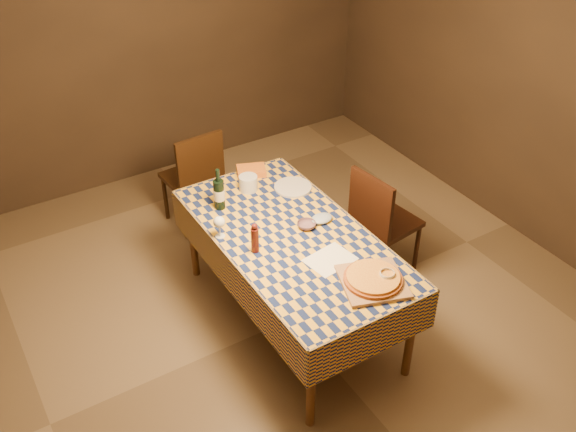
{
  "coord_description": "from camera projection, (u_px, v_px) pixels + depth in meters",
  "views": [
    {
      "loc": [
        -1.8,
        -2.88,
        3.36
      ],
      "look_at": [
        0.0,
        0.05,
        0.9
      ],
      "focal_mm": 40.0,
      "sensor_mm": 36.0,
      "label": 1
    }
  ],
  "objects": [
    {
      "name": "chair_right",
      "position": [
        380.0,
        218.0,
        4.85
      ],
      "size": [
        0.48,
        0.47,
        0.93
      ],
      "color": "black",
      "rests_on": "ground"
    },
    {
      "name": "bowl",
      "position": [
        307.0,
        225.0,
        4.33
      ],
      "size": [
        0.14,
        0.14,
        0.04
      ],
      "primitive_type": "imported",
      "rotation": [
        0.0,
        0.0,
        0.08
      ],
      "color": "#694A58",
      "rests_on": "dining_table"
    },
    {
      "name": "wine_glass",
      "position": [
        219.0,
        223.0,
        4.19
      ],
      "size": [
        0.08,
        0.08,
        0.16
      ],
      "color": "white",
      "rests_on": "dining_table"
    },
    {
      "name": "room",
      "position": [
        292.0,
        160.0,
        3.93
      ],
      "size": [
        5.0,
        5.1,
        2.7
      ],
      "color": "brown",
      "rests_on": "ground"
    },
    {
      "name": "cutting_board",
      "position": [
        373.0,
        282.0,
        3.87
      ],
      "size": [
        0.48,
        0.48,
        0.02
      ],
      "primitive_type": "cube",
      "rotation": [
        0.0,
        0.0,
        -0.33
      ],
      "color": "#A0734B",
      "rests_on": "dining_table"
    },
    {
      "name": "chair_far",
      "position": [
        195.0,
        175.0,
        5.35
      ],
      "size": [
        0.45,
        0.46,
        0.93
      ],
      "color": "black",
      "rests_on": "ground"
    },
    {
      "name": "flour_bag",
      "position": [
        322.0,
        218.0,
        4.38
      ],
      "size": [
        0.18,
        0.15,
        0.04
      ],
      "primitive_type": "ellipsoid",
      "rotation": [
        0.0,
        0.0,
        -0.22
      ],
      "color": "#98ABC2",
      "rests_on": "dining_table"
    },
    {
      "name": "tumbler",
      "position": [
        387.0,
        277.0,
        3.86
      ],
      "size": [
        0.12,
        0.12,
        0.08
      ],
      "primitive_type": "imported",
      "rotation": [
        0.0,
        0.0,
        -0.29
      ],
      "color": "silver",
      "rests_on": "dining_table"
    },
    {
      "name": "flour_patch",
      "position": [
        330.0,
        260.0,
        4.06
      ],
      "size": [
        0.33,
        0.27,
        0.0
      ],
      "primitive_type": "cube",
      "rotation": [
        0.0,
        0.0,
        0.15
      ],
      "color": "white",
      "rests_on": "dining_table"
    },
    {
      "name": "dining_table",
      "position": [
        292.0,
        245.0,
        4.31
      ],
      "size": [
        0.94,
        1.84,
        0.77
      ],
      "color": "brown",
      "rests_on": "ground"
    },
    {
      "name": "deli_tub",
      "position": [
        248.0,
        183.0,
        4.69
      ],
      "size": [
        0.16,
        0.16,
        0.11
      ],
      "primitive_type": "cylinder",
      "rotation": [
        0.0,
        0.0,
        0.19
      ],
      "color": "silver",
      "rests_on": "dining_table"
    },
    {
      "name": "wine_bottle",
      "position": [
        219.0,
        194.0,
        4.46
      ],
      "size": [
        0.1,
        0.1,
        0.31
      ],
      "color": "black",
      "rests_on": "dining_table"
    },
    {
      "name": "pepper_mill",
      "position": [
        255.0,
        238.0,
        4.07
      ],
      "size": [
        0.07,
        0.07,
        0.22
      ],
      "color": "#501612",
      "rests_on": "dining_table"
    },
    {
      "name": "pizza",
      "position": [
        373.0,
        278.0,
        3.85
      ],
      "size": [
        0.43,
        0.43,
        0.04
      ],
      "color": "#924418",
      "rests_on": "cutting_board"
    },
    {
      "name": "white_plate",
      "position": [
        293.0,
        187.0,
        4.73
      ],
      "size": [
        0.34,
        0.34,
        0.02
      ],
      "primitive_type": "cylinder",
      "rotation": [
        0.0,
        0.0,
        -0.28
      ],
      "color": "silver",
      "rests_on": "dining_table"
    },
    {
      "name": "takeout_container",
      "position": [
        251.0,
        171.0,
        4.88
      ],
      "size": [
        0.25,
        0.22,
        0.05
      ],
      "primitive_type": "cube",
      "rotation": [
        0.0,
        0.0,
        -0.38
      ],
      "color": "#CE681B",
      "rests_on": "dining_table"
    }
  ]
}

